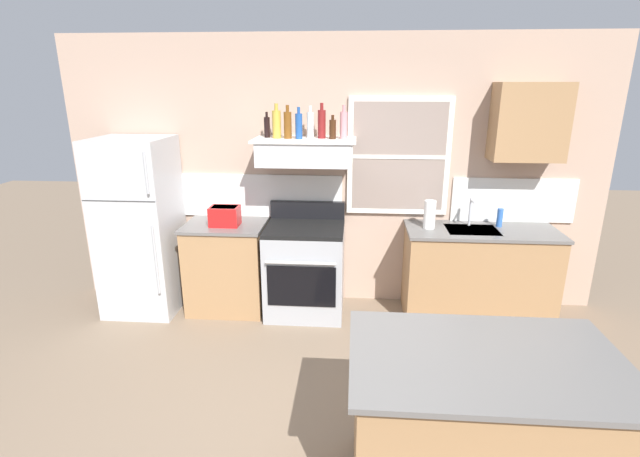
# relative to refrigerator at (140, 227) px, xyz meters

# --- Properties ---
(ground_plane) EXTENTS (16.00, 16.00, 0.00)m
(ground_plane) POSITION_rel_refrigerator_xyz_m (1.90, -1.84, -0.88)
(ground_plane) COLOR #7A6651
(back_wall) EXTENTS (5.40, 0.11, 2.70)m
(back_wall) POSITION_rel_refrigerator_xyz_m (1.93, 0.39, 0.48)
(back_wall) COLOR tan
(back_wall) RESTS_ON ground_plane
(refrigerator) EXTENTS (0.70, 0.72, 1.75)m
(refrigerator) POSITION_rel_refrigerator_xyz_m (0.00, 0.00, 0.00)
(refrigerator) COLOR #B7BABC
(refrigerator) RESTS_ON ground_plane
(counter_left_of_stove) EXTENTS (0.79, 0.63, 0.91)m
(counter_left_of_stove) POSITION_rel_refrigerator_xyz_m (0.85, 0.06, -0.42)
(counter_left_of_stove) COLOR #9E754C
(counter_left_of_stove) RESTS_ON ground_plane
(toaster) EXTENTS (0.30, 0.20, 0.19)m
(toaster) POSITION_rel_refrigerator_xyz_m (0.87, -0.00, 0.13)
(toaster) COLOR red
(toaster) RESTS_ON counter_left_of_stove
(stove_range) EXTENTS (0.76, 0.69, 1.09)m
(stove_range) POSITION_rel_refrigerator_xyz_m (1.65, 0.02, -0.41)
(stove_range) COLOR #9EA0A5
(stove_range) RESTS_ON ground_plane
(range_hood_shelf) EXTENTS (0.96, 0.52, 0.24)m
(range_hood_shelf) POSITION_rel_refrigerator_xyz_m (1.65, 0.12, 0.75)
(range_hood_shelf) COLOR silver
(bottle_balsamic_dark) EXTENTS (0.06, 0.06, 0.24)m
(bottle_balsamic_dark) POSITION_rel_refrigerator_xyz_m (1.29, 0.17, 0.97)
(bottle_balsamic_dark) COLOR black
(bottle_balsamic_dark) RESTS_ON range_hood_shelf
(bottle_champagne_gold_foil) EXTENTS (0.08, 0.08, 0.32)m
(bottle_champagne_gold_foil) POSITION_rel_refrigerator_xyz_m (1.39, 0.10, 1.00)
(bottle_champagne_gold_foil) COLOR #B29333
(bottle_champagne_gold_foil) RESTS_ON range_hood_shelf
(bottle_amber_wine) EXTENTS (0.07, 0.07, 0.30)m
(bottle_amber_wine) POSITION_rel_refrigerator_xyz_m (1.49, 0.09, 1.00)
(bottle_amber_wine) COLOR brown
(bottle_amber_wine) RESTS_ON range_hood_shelf
(bottle_blue_liqueur) EXTENTS (0.07, 0.07, 0.29)m
(bottle_blue_liqueur) POSITION_rel_refrigerator_xyz_m (1.60, 0.07, 0.99)
(bottle_blue_liqueur) COLOR #1E478C
(bottle_blue_liqueur) RESTS_ON range_hood_shelf
(bottle_clear_tall) EXTENTS (0.06, 0.06, 0.30)m
(bottle_clear_tall) POSITION_rel_refrigerator_xyz_m (1.70, 0.17, 0.99)
(bottle_clear_tall) COLOR silver
(bottle_clear_tall) RESTS_ON range_hood_shelf
(bottle_red_label_wine) EXTENTS (0.07, 0.07, 0.32)m
(bottle_red_label_wine) POSITION_rel_refrigerator_xyz_m (1.81, 0.14, 1.01)
(bottle_red_label_wine) COLOR maroon
(bottle_red_label_wine) RESTS_ON range_hood_shelf
(bottle_brown_stout) EXTENTS (0.06, 0.06, 0.22)m
(bottle_brown_stout) POSITION_rel_refrigerator_xyz_m (1.91, 0.09, 0.96)
(bottle_brown_stout) COLOR #381E0F
(bottle_brown_stout) RESTS_ON range_hood_shelf
(bottle_rose_pink) EXTENTS (0.07, 0.07, 0.31)m
(bottle_rose_pink) POSITION_rel_refrigerator_xyz_m (2.01, 0.10, 1.00)
(bottle_rose_pink) COLOR #C67F84
(bottle_rose_pink) RESTS_ON range_hood_shelf
(counter_right_with_sink) EXTENTS (1.43, 0.63, 0.91)m
(counter_right_with_sink) POSITION_rel_refrigerator_xyz_m (3.35, 0.06, -0.42)
(counter_right_with_sink) COLOR #9E754C
(counter_right_with_sink) RESTS_ON ground_plane
(sink_faucet) EXTENTS (0.03, 0.17, 0.28)m
(sink_faucet) POSITION_rel_refrigerator_xyz_m (3.25, 0.16, 0.21)
(sink_faucet) COLOR silver
(sink_faucet) RESTS_ON counter_right_with_sink
(paper_towel_roll) EXTENTS (0.11, 0.11, 0.27)m
(paper_towel_roll) POSITION_rel_refrigerator_xyz_m (2.84, 0.06, 0.17)
(paper_towel_roll) COLOR white
(paper_towel_roll) RESTS_ON counter_right_with_sink
(dish_soap_bottle) EXTENTS (0.06, 0.06, 0.18)m
(dish_soap_bottle) POSITION_rel_refrigerator_xyz_m (3.53, 0.16, 0.12)
(dish_soap_bottle) COLOR blue
(dish_soap_bottle) RESTS_ON counter_right_with_sink
(kitchen_island) EXTENTS (1.40, 0.90, 0.91)m
(kitchen_island) POSITION_rel_refrigerator_xyz_m (2.82, -2.15, -0.42)
(kitchen_island) COLOR #9E754C
(kitchen_island) RESTS_ON ground_plane
(upper_cabinet_right) EXTENTS (0.64, 0.32, 0.70)m
(upper_cabinet_right) POSITION_rel_refrigerator_xyz_m (3.70, 0.20, 1.02)
(upper_cabinet_right) COLOR #9E754C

